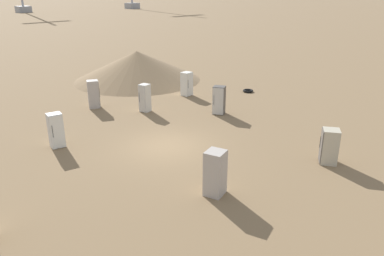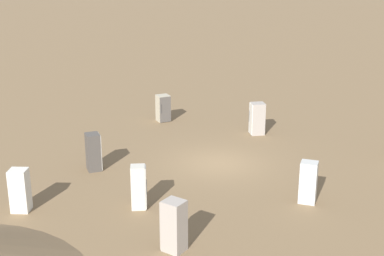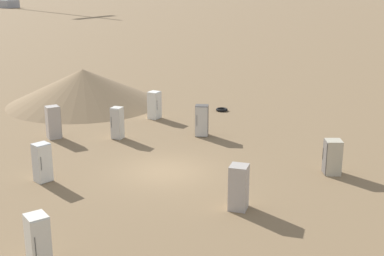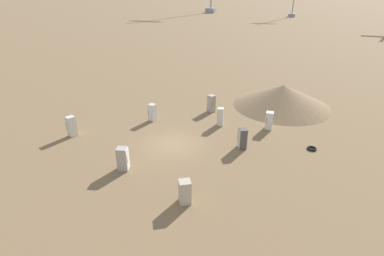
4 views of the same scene
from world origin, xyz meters
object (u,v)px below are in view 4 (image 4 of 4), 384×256
at_px(discarded_fridge_5, 185,192).
at_px(discarded_fridge_6, 242,139).
at_px(discarded_fridge_2, 220,117).
at_px(discarded_fridge_4, 123,159).
at_px(scrap_tire, 312,148).
at_px(discarded_fridge_1, 72,126).
at_px(discarded_fridge_0, 211,103).
at_px(discarded_fridge_7, 269,121).
at_px(discarded_fridge_3, 152,113).

height_order(discarded_fridge_5, discarded_fridge_6, discarded_fridge_6).
bearing_deg(discarded_fridge_2, discarded_fridge_4, 144.11).
bearing_deg(discarded_fridge_2, scrap_tire, -113.62).
relative_size(discarded_fridge_1, discarded_fridge_5, 1.16).
bearing_deg(discarded_fridge_1, discarded_fridge_4, 179.60).
bearing_deg(discarded_fridge_0, discarded_fridge_5, 39.05).
distance_m(discarded_fridge_2, discarded_fridge_5, 11.79).
distance_m(discarded_fridge_0, discarded_fridge_1, 14.01).
distance_m(discarded_fridge_2, scrap_tire, 8.67).
height_order(discarded_fridge_1, discarded_fridge_7, discarded_fridge_1).
bearing_deg(discarded_fridge_1, discarded_fridge_3, -110.93).
relative_size(discarded_fridge_4, discarded_fridge_5, 1.12).
bearing_deg(discarded_fridge_0, discarded_fridge_6, 63.50).
relative_size(discarded_fridge_4, discarded_fridge_6, 1.02).
bearing_deg(discarded_fridge_7, scrap_tire, 142.03).
xyz_separation_m(discarded_fridge_4, discarded_fridge_7, (-9.12, -10.61, -0.03)).
bearing_deg(scrap_tire, discarded_fridge_1, 13.48).
relative_size(discarded_fridge_5, discarded_fridge_6, 0.91).
distance_m(discarded_fridge_0, scrap_tire, 11.39).
relative_size(discarded_fridge_2, discarded_fridge_5, 1.10).
xyz_separation_m(discarded_fridge_1, discarded_fridge_5, (-12.85, 4.98, -0.12)).
bearing_deg(discarded_fridge_6, scrap_tire, -99.20).
bearing_deg(discarded_fridge_5, discarded_fridge_0, 69.41).
relative_size(discarded_fridge_3, discarded_fridge_4, 0.97).
bearing_deg(discarded_fridge_7, discarded_fridge_6, 66.26).
bearing_deg(discarded_fridge_4, discarded_fridge_2, 139.70).
height_order(discarded_fridge_2, discarded_fridge_3, discarded_fridge_2).
xyz_separation_m(discarded_fridge_0, scrap_tire, (-10.24, 4.92, -0.83)).
bearing_deg(discarded_fridge_4, scrap_tire, 106.16).
xyz_separation_m(discarded_fridge_0, discarded_fridge_5, (-2.81, 14.76, -0.11)).
relative_size(discarded_fridge_1, discarded_fridge_2, 1.05).
bearing_deg(discarded_fridge_6, discarded_fridge_0, 8.25).
height_order(discarded_fridge_0, discarded_fridge_4, discarded_fridge_0).
height_order(discarded_fridge_3, discarded_fridge_7, discarded_fridge_3).
distance_m(discarded_fridge_6, scrap_tire, 5.85).
height_order(discarded_fridge_0, discarded_fridge_6, discarded_fridge_0).
height_order(discarded_fridge_1, discarded_fridge_3, discarded_fridge_1).
relative_size(discarded_fridge_0, discarded_fridge_1, 0.98).
relative_size(discarded_fridge_3, scrap_tire, 2.22).
height_order(discarded_fridge_0, discarded_fridge_1, discarded_fridge_1).
relative_size(discarded_fridge_3, discarded_fridge_6, 0.98).
bearing_deg(discarded_fridge_1, scrap_tire, -143.77).
height_order(discarded_fridge_3, discarded_fridge_5, discarded_fridge_3).
height_order(discarded_fridge_0, discarded_fridge_7, discarded_fridge_0).
relative_size(discarded_fridge_5, scrap_tire, 2.05).
distance_m(discarded_fridge_1, discarded_fridge_6, 15.08).
bearing_deg(discarded_fridge_2, discarded_fridge_3, 90.20).
relative_size(discarded_fridge_6, discarded_fridge_7, 1.02).
bearing_deg(discarded_fridge_3, discarded_fridge_0, -125.75).
distance_m(discarded_fridge_4, discarded_fridge_5, 5.91).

